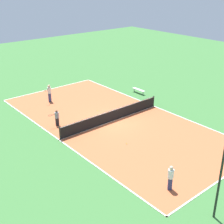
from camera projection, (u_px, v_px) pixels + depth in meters
ground_plane at (112, 121)px, 27.62m from camera, size 80.00×80.00×0.00m
court_surface at (112, 121)px, 27.61m from camera, size 10.90×22.18×0.02m
tennis_net at (112, 115)px, 27.38m from camera, size 10.70×0.10×1.09m
bench at (139, 90)px, 34.05m from camera, size 0.36×1.68×0.45m
player_baseline_gray at (57, 117)px, 26.47m from camera, size 0.95×0.40×1.44m
player_far_white at (49, 92)px, 31.47m from camera, size 0.98×0.74×1.81m
player_near_white at (171, 176)px, 18.43m from camera, size 0.51×0.51×1.64m
tennis_ball_far_baseline at (96, 125)px, 26.86m from camera, size 0.07×0.07×0.07m
tennis_ball_left_sideline at (90, 121)px, 27.49m from camera, size 0.07×0.07×0.07m
tennis_ball_near_net at (98, 110)px, 29.71m from camera, size 0.07×0.07×0.07m
tennis_ball_right_alley at (127, 144)px, 23.83m from camera, size 0.07×0.07×0.07m
fence_post_back_right at (219, 183)px, 15.80m from camera, size 0.12×0.12×4.36m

